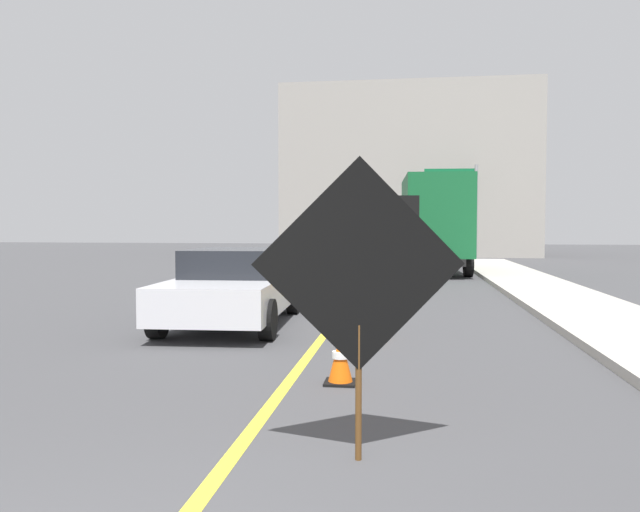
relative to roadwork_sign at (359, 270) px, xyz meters
name	(u,v)px	position (x,y,z in m)	size (l,w,h in m)	color
lane_center_stripe	(303,363)	(-0.99, 3.27, -1.47)	(0.14, 36.00, 0.01)	yellow
roadwork_sign	(359,270)	(0.00, 0.00, 0.00)	(1.60, 0.38, 2.33)	#593819
arrow_board_trailer	(392,271)	(-0.08, 13.68, -0.99)	(1.60, 1.91, 2.70)	orange
box_truck	(433,223)	(1.34, 19.57, 0.45)	(2.72, 7.62, 3.60)	black
pickup_car	(234,286)	(-2.77, 6.26, -0.78)	(2.18, 4.58, 1.38)	silver
highway_guide_sign	(461,195)	(3.15, 28.52, 1.95)	(2.79, 0.31, 5.00)	gray
far_building_block	(408,175)	(0.41, 35.23, 3.59)	(15.07, 8.50, 10.13)	gray
traffic_cone_near_sign	(340,359)	(-0.38, 2.27, -1.19)	(0.36, 0.36, 0.58)	black
traffic_cone_mid_lane	(375,315)	(-0.13, 5.15, -1.09)	(0.36, 0.36, 0.77)	black
traffic_cone_far_lane	(373,300)	(-0.30, 7.66, -1.15)	(0.36, 0.36, 0.65)	black
traffic_cone_curbside	(391,285)	(-0.03, 10.66, -1.12)	(0.36, 0.36, 0.71)	black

